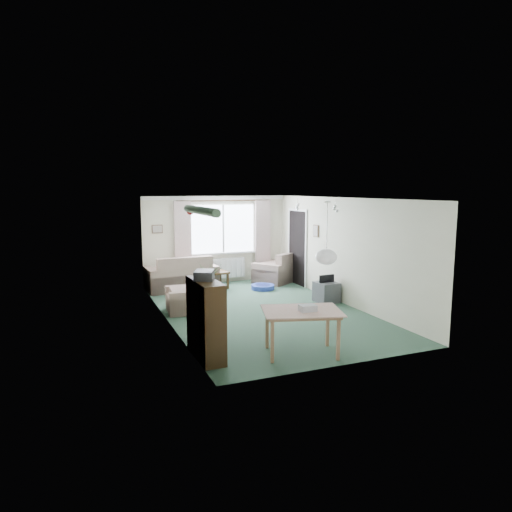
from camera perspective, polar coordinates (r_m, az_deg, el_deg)
name	(u,v)px	position (r m, az deg, el deg)	size (l,w,h in m)	color
ground	(261,311)	(9.83, 0.66, -6.88)	(6.50, 6.50, 0.00)	#2D4C3A
window	(223,229)	(12.63, -4.15, 3.43)	(1.80, 0.03, 1.30)	white
curtain_rod	(224,201)	(12.51, -4.08, 6.91)	(2.60, 0.03, 0.03)	black
curtain_left	(183,239)	(12.26, -9.12, 2.11)	(0.45, 0.08, 2.00)	beige
curtain_right	(263,236)	(12.96, 0.84, 2.55)	(0.45, 0.08, 2.00)	beige
radiator	(224,268)	(12.74, -4.05, -1.52)	(1.20, 0.10, 0.55)	white
doorway	(297,248)	(12.42, 5.21, 1.01)	(0.03, 0.95, 2.00)	black
pendant_lamp	(326,257)	(7.60, 8.79, -0.12)	(0.36, 0.36, 0.36)	white
tinsel_garland	(201,211)	(6.69, -6.95, 5.66)	(1.60, 1.60, 0.12)	#196626
bauble_cluster_a	(298,205)	(10.86, 5.21, 6.41)	(0.20, 0.20, 0.20)	silver
bauble_cluster_b	(336,206)	(9.96, 9.93, 6.14)	(0.20, 0.20, 0.20)	silver
wall_picture_back	(157,229)	(12.20, -12.24, 3.32)	(0.28, 0.03, 0.22)	brown
wall_picture_right	(316,231)	(11.48, 7.51, 3.13)	(0.03, 0.24, 0.30)	brown
sofa	(181,272)	(11.97, -9.32, -2.03)	(1.78, 0.94, 0.89)	#B7B08A
armchair_corner	(274,268)	(12.67, 2.23, -1.49)	(0.93, 0.88, 0.83)	beige
armchair_left	(186,294)	(9.83, -8.78, -4.78)	(0.82, 0.78, 0.74)	tan
coffee_table	(208,281)	(11.93, -5.98, -3.08)	(1.00, 0.56, 0.45)	black
photo_frame	(208,269)	(11.92, -5.96, -1.60)	(0.12, 0.02, 0.16)	brown
bookshelf	(206,319)	(7.09, -6.31, -7.87)	(0.33, 1.00, 1.22)	black
hifi_box	(204,275)	(6.97, -6.49, -2.39)	(0.28, 0.35, 0.14)	#303135
houseplant	(209,301)	(8.09, -5.90, -5.58)	(0.55, 0.55, 1.29)	#226326
dining_table	(301,333)	(7.31, 5.69, -9.52)	(1.11, 0.74, 0.69)	#987152
gift_box	(308,309)	(7.15, 6.46, -6.55)	(0.25, 0.18, 0.12)	silver
tv_cube	(326,292)	(10.67, 8.79, -4.48)	(0.46, 0.51, 0.46)	#39383D
pet_bed	(263,287)	(11.88, 0.85, -3.90)	(0.60, 0.60, 0.12)	navy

